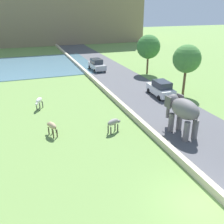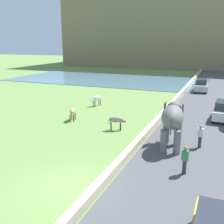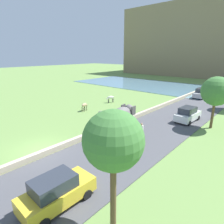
# 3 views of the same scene
# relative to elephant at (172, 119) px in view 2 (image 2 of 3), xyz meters

# --- Properties ---
(ground_plane) EXTENTS (220.00, 220.00, 0.00)m
(ground_plane) POSITION_rel_elephant_xyz_m (-3.40, -6.95, -2.04)
(ground_plane) COLOR #6B8E47
(road_surface) EXTENTS (7.00, 120.00, 0.06)m
(road_surface) POSITION_rel_elephant_xyz_m (1.60, 13.05, -2.01)
(road_surface) COLOR #4C4C51
(road_surface) RESTS_ON ground
(barrier_wall) EXTENTS (0.40, 110.00, 0.50)m
(barrier_wall) POSITION_rel_elephant_xyz_m (-2.20, 11.05, -1.79)
(barrier_wall) COLOR beige
(barrier_wall) RESTS_ON ground
(lake) EXTENTS (36.00, 18.00, 0.08)m
(lake) POSITION_rel_elephant_xyz_m (-17.40, 29.86, -2.00)
(lake) COLOR slate
(lake) RESTS_ON ground
(hill_distant) EXTENTS (64.00, 28.00, 24.58)m
(hill_distant) POSITION_rel_elephant_xyz_m (-9.40, 66.08, 10.25)
(hill_distant) COLOR #897556
(hill_distant) RESTS_ON ground
(elephant) EXTENTS (1.70, 3.54, 2.99)m
(elephant) POSITION_rel_elephant_xyz_m (0.00, 0.00, 0.00)
(elephant) COLOR slate
(elephant) RESTS_ON ground
(person_beside_elephant) EXTENTS (0.36, 0.22, 1.63)m
(person_beside_elephant) POSITION_rel_elephant_xyz_m (1.79, 0.64, -1.16)
(person_beside_elephant) COLOR #33333D
(person_beside_elephant) RESTS_ON ground
(person_trailing) EXTENTS (0.36, 0.22, 1.63)m
(person_trailing) POSITION_rel_elephant_xyz_m (1.36, -3.58, -1.16)
(person_trailing) COLOR #33333D
(person_trailing) RESTS_ON ground
(car_silver) EXTENTS (1.93, 4.07, 1.80)m
(car_silver) POSITION_rel_elephant_xyz_m (0.02, 22.80, -1.14)
(car_silver) COLOR #B7B7BC
(car_silver) RESTS_ON ground
(car_white) EXTENTS (1.94, 4.07, 1.80)m
(car_white) POSITION_rel_elephant_xyz_m (3.17, 8.49, -1.14)
(car_white) COLOR white
(car_white) RESTS_ON ground
(cow_white) EXTENTS (0.92, 1.39, 1.15)m
(cow_white) POSITION_rel_elephant_xyz_m (-9.97, 9.21, -1.20)
(cow_white) COLOR silver
(cow_white) RESTS_ON ground
(cow_tan) EXTENTS (0.79, 1.42, 1.15)m
(cow_tan) POSITION_rel_elephant_xyz_m (-9.50, 3.20, -1.20)
(cow_tan) COLOR tan
(cow_tan) RESTS_ON ground
(cow_grey) EXTENTS (1.40, 0.88, 1.15)m
(cow_grey) POSITION_rel_elephant_xyz_m (-4.82, 2.14, -1.20)
(cow_grey) COLOR gray
(cow_grey) RESTS_ON ground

